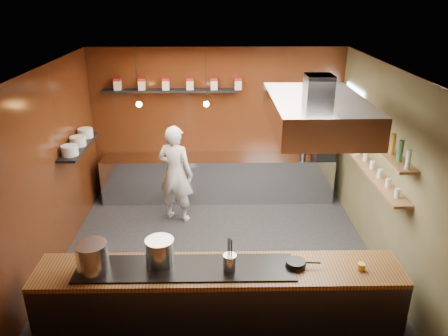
{
  "coord_description": "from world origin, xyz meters",
  "views": [
    {
      "loc": [
        -0.02,
        -5.96,
        4.01
      ],
      "look_at": [
        0.09,
        0.4,
        1.39
      ],
      "focal_mm": 35.0,
      "sensor_mm": 36.0,
      "label": 1
    }
  ],
  "objects_px": {
    "stockpot_large": "(92,257)",
    "espresso_machine": "(324,148)",
    "extractor_hood": "(317,112)",
    "stockpot_small": "(160,252)",
    "chef": "(176,174)"
  },
  "relations": [
    {
      "from": "stockpot_large",
      "to": "espresso_machine",
      "type": "relative_size",
      "value": 0.98
    },
    {
      "from": "stockpot_large",
      "to": "espresso_machine",
      "type": "distance_m",
      "value": 5.19
    },
    {
      "from": "chef",
      "to": "stockpot_large",
      "type": "bearing_deg",
      "value": 98.02
    },
    {
      "from": "extractor_hood",
      "to": "espresso_machine",
      "type": "xyz_separation_m",
      "value": [
        0.8,
        2.52,
        -1.41
      ]
    },
    {
      "from": "stockpot_large",
      "to": "stockpot_small",
      "type": "height_order",
      "value": "stockpot_large"
    },
    {
      "from": "extractor_hood",
      "to": "chef",
      "type": "distance_m",
      "value": 3.12
    },
    {
      "from": "stockpot_small",
      "to": "chef",
      "type": "distance_m",
      "value": 2.83
    },
    {
      "from": "stockpot_small",
      "to": "espresso_machine",
      "type": "relative_size",
      "value": 0.9
    },
    {
      "from": "extractor_hood",
      "to": "espresso_machine",
      "type": "distance_m",
      "value": 3.0
    },
    {
      "from": "espresso_machine",
      "to": "stockpot_large",
      "type": "bearing_deg",
      "value": -140.75
    },
    {
      "from": "extractor_hood",
      "to": "chef",
      "type": "relative_size",
      "value": 1.1
    },
    {
      "from": "stockpot_large",
      "to": "chef",
      "type": "height_order",
      "value": "chef"
    },
    {
      "from": "extractor_hood",
      "to": "stockpot_small",
      "type": "relative_size",
      "value": 5.76
    },
    {
      "from": "stockpot_large",
      "to": "espresso_machine",
      "type": "height_order",
      "value": "stockpot_large"
    },
    {
      "from": "espresso_machine",
      "to": "chef",
      "type": "distance_m",
      "value": 2.99
    }
  ]
}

